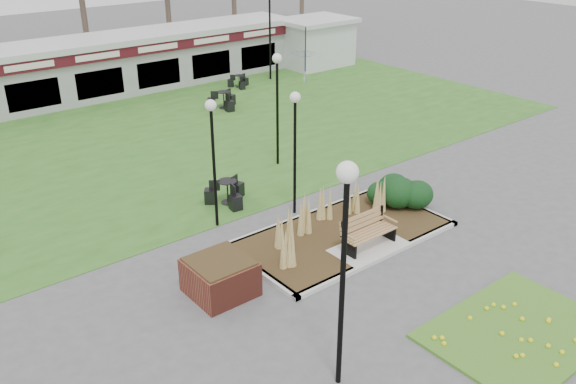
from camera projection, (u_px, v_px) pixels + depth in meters
ground at (372, 252)px, 17.12m from camera, size 100.00×100.00×0.00m
lawn at (166, 138)px, 25.60m from camera, size 34.00×16.00×0.02m
flower_bed at (518, 331)px, 13.84m from camera, size 4.20×3.00×0.16m
planting_bed at (370, 211)px, 18.65m from camera, size 6.75×3.40×1.27m
park_bench at (367, 231)px, 17.05m from camera, size 1.70×0.66×0.93m
brick_planter at (220, 277)px, 15.14m from camera, size 1.50×1.50×0.95m
food_pavilion at (87, 68)px, 30.61m from camera, size 24.60×3.40×2.90m
service_hut at (315, 41)px, 36.88m from camera, size 4.40×3.40×2.83m
lamp_post_near_left at (345, 229)px, 10.96m from camera, size 0.40×0.40×4.86m
lamp_post_near_right at (295, 127)px, 18.15m from camera, size 0.33×0.33×3.94m
lamp_post_mid_left at (212, 136)px, 17.35m from camera, size 0.33×0.33×3.97m
lamp_post_mid_right at (277, 85)px, 21.75m from camera, size 0.35×0.35×4.18m
lamp_post_far_right at (270, 15)px, 32.93m from camera, size 0.40×0.40×4.84m
bistro_set_b at (228, 195)px, 19.87m from camera, size 1.46×1.36×0.78m
bistro_set_c at (239, 83)px, 32.78m from camera, size 1.16×1.18×0.64m
bistro_set_d at (224, 103)px, 29.31m from camera, size 1.52×1.41×0.81m
patio_umbrella at (305, 67)px, 30.79m from camera, size 2.36×2.38×2.37m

